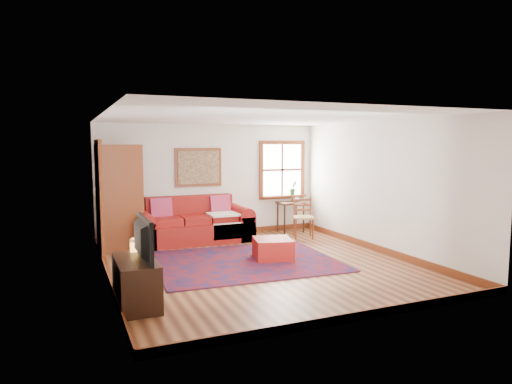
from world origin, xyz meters
name	(u,v)px	position (x,y,z in m)	size (l,w,h in m)	color
ground	(260,265)	(0.00, 0.00, 0.00)	(5.50, 5.50, 0.00)	#482213
room_envelope	(260,168)	(0.00, 0.02, 1.65)	(5.04, 5.54, 2.52)	silver
window	(284,176)	(1.78, 2.70, 1.31)	(1.18, 0.20, 1.38)	white
doorway	(113,198)	(-2.21, 1.78, 1.07)	(0.89, 1.08, 2.14)	black
framed_artwork	(198,167)	(-0.30, 2.71, 1.55)	(1.05, 0.07, 0.85)	brown
persian_rug	(245,261)	(-0.17, 0.28, 0.01)	(3.11, 2.49, 0.02)	#620E10
red_leather_sofa	(193,227)	(-0.55, 2.28, 0.31)	(2.42, 1.00, 0.95)	maroon
red_ottoman	(273,249)	(0.37, 0.27, 0.19)	(0.65, 0.65, 0.37)	maroon
side_table	(291,207)	(1.83, 2.43, 0.59)	(0.59, 0.44, 0.71)	black
ladder_back_chair	(303,215)	(1.79, 1.75, 0.49)	(0.55, 0.53, 0.92)	tan
media_cabinet	(136,282)	(-2.24, -1.15, 0.30)	(0.49, 1.08, 0.59)	black
television	(137,239)	(-2.22, -1.21, 0.87)	(0.95, 0.12, 0.55)	black
candle_hurricane	(134,245)	(-2.19, -0.71, 0.68)	(0.12, 0.12, 0.18)	silver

